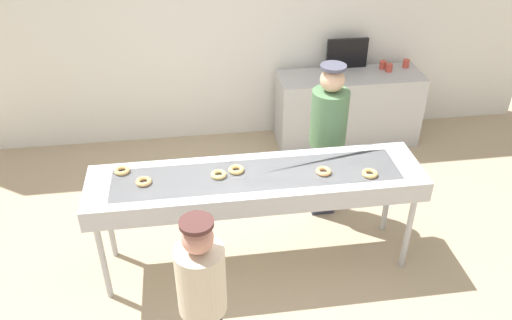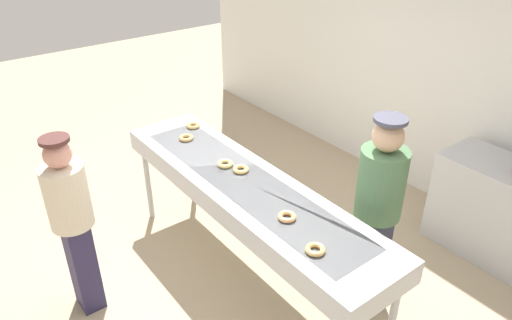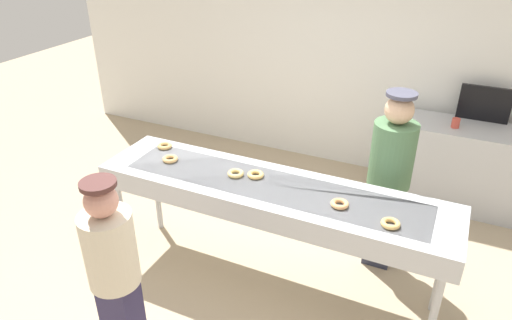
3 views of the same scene
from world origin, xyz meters
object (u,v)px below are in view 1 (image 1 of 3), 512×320
(worker_baker, at_px, (328,132))
(paper_cup_3, at_px, (406,63))
(glazed_donut_2, at_px, (236,170))
(paper_cup_0, at_px, (383,65))
(glazed_donut_3, at_px, (219,175))
(fryer_conveyor, at_px, (257,183))
(prep_counter, at_px, (348,109))
(glazed_donut_1, at_px, (370,174))
(glazed_donut_4, at_px, (144,182))
(glazed_donut_0, at_px, (324,171))
(customer_waiting, at_px, (203,302))
(paper_cup_2, at_px, (389,68))
(paper_cup_1, at_px, (334,75))
(menu_display, at_px, (347,53))
(glazed_donut_5, at_px, (122,170))

(worker_baker, distance_m, paper_cup_3, 2.09)
(glazed_donut_2, relative_size, paper_cup_0, 1.33)
(glazed_donut_3, bearing_deg, fryer_conveyor, -3.55)
(glazed_donut_2, distance_m, prep_counter, 2.63)
(glazed_donut_1, height_order, glazed_donut_3, same)
(glazed_donut_4, xyz_separation_m, worker_baker, (1.76, 0.66, -0.05))
(glazed_donut_0, distance_m, customer_waiting, 1.63)
(worker_baker, bearing_deg, customer_waiting, 65.66)
(glazed_donut_0, distance_m, glazed_donut_4, 1.53)
(glazed_donut_3, relative_size, customer_waiting, 0.09)
(glazed_donut_1, distance_m, paper_cup_2, 2.47)
(glazed_donut_2, bearing_deg, paper_cup_1, 53.87)
(paper_cup_1, xyz_separation_m, paper_cup_3, (0.99, 0.22, 0.00))
(glazed_donut_3, height_order, menu_display, menu_display)
(glazed_donut_0, bearing_deg, glazed_donut_3, 175.05)
(glazed_donut_0, bearing_deg, glazed_donut_4, 177.64)
(fryer_conveyor, distance_m, paper_cup_1, 2.33)
(worker_baker, bearing_deg, glazed_donut_5, 24.34)
(prep_counter, distance_m, paper_cup_0, 0.70)
(fryer_conveyor, distance_m, paper_cup_3, 3.13)
(glazed_donut_1, bearing_deg, customer_waiting, -143.76)
(fryer_conveyor, xyz_separation_m, glazed_donut_2, (-0.17, 0.07, 0.11))
(customer_waiting, bearing_deg, prep_counter, 41.85)
(glazed_donut_1, height_order, worker_baker, worker_baker)
(fryer_conveyor, bearing_deg, glazed_donut_0, -5.74)
(fryer_conveyor, height_order, paper_cup_0, paper_cup_0)
(fryer_conveyor, xyz_separation_m, glazed_donut_4, (-0.96, 0.01, 0.11))
(paper_cup_0, bearing_deg, glazed_donut_0, -120.64)
(paper_cup_3, relative_size, menu_display, 0.19)
(glazed_donut_0, height_order, paper_cup_3, glazed_donut_0)
(paper_cup_3, bearing_deg, glazed_donut_5, -149.16)
(paper_cup_0, bearing_deg, glazed_donut_3, -135.65)
(worker_baker, xyz_separation_m, customer_waiting, (-1.34, -1.91, -0.10))
(glazed_donut_5, relative_size, paper_cup_1, 1.33)
(glazed_donut_0, distance_m, glazed_donut_3, 0.90)
(customer_waiting, relative_size, paper_cup_3, 15.64)
(paper_cup_1, bearing_deg, glazed_donut_2, -126.13)
(glazed_donut_5, height_order, menu_display, menu_display)
(fryer_conveyor, relative_size, glazed_donut_4, 21.74)
(fryer_conveyor, height_order, glazed_donut_3, glazed_donut_3)
(paper_cup_0, bearing_deg, paper_cup_2, -66.16)
(glazed_donut_1, height_order, paper_cup_3, glazed_donut_1)
(glazed_donut_3, distance_m, glazed_donut_4, 0.63)
(menu_display, bearing_deg, glazed_donut_5, -141.11)
(paper_cup_0, bearing_deg, worker_baker, -125.82)
(fryer_conveyor, relative_size, worker_baker, 1.73)
(glazed_donut_2, bearing_deg, glazed_donut_3, -161.75)
(glazed_donut_0, bearing_deg, glazed_donut_2, 170.09)
(glazed_donut_4, height_order, paper_cup_1, glazed_donut_4)
(paper_cup_1, height_order, paper_cup_3, same)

